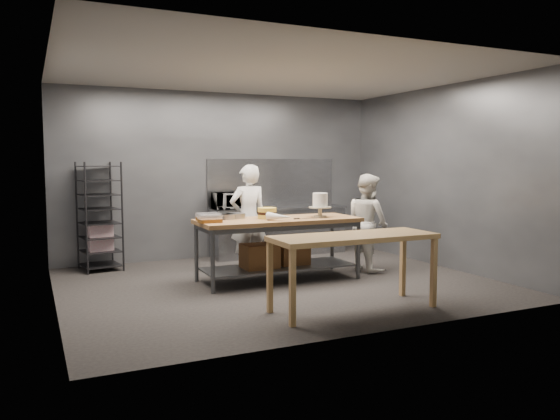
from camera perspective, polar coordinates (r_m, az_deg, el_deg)
name	(u,v)px	position (r m, az deg, el deg)	size (l,w,h in m)	color
ground	(279,283)	(7.97, -0.12, -7.64)	(6.00, 6.00, 0.00)	black
back_wall	(222,175)	(10.10, -6.05, 3.63)	(6.00, 0.04, 3.00)	#4C4F54
work_table	(277,242)	(8.05, -0.36, -3.36)	(2.40, 0.90, 0.92)	olive
near_counter	(354,242)	(6.49, 7.71, -3.33)	(2.00, 0.70, 0.90)	olive
back_counter	(279,231)	(10.26, -0.11, -2.19)	(2.60, 0.60, 0.90)	slate
splashback_panel	(272,182)	(10.45, -0.80, 2.89)	(2.60, 0.02, 0.90)	slate
speed_rack	(99,217)	(9.27, -18.34, -0.73)	(0.69, 0.73, 1.75)	black
chef_behind	(248,218)	(8.70, -3.34, -0.86)	(0.62, 0.41, 1.71)	white
chef_right	(368,222)	(8.88, 9.14, -1.28)	(0.76, 0.59, 1.56)	silver
microwave	(228,201)	(9.82, -5.42, 0.97)	(0.54, 0.37, 0.30)	black
frosted_cake_stand	(320,202)	(8.21, 4.22, 0.81)	(0.34, 0.34, 0.36)	#ACA48A
layer_cake	(267,213)	(8.01, -1.36, -0.32)	(0.27, 0.27, 0.16)	gold
cake_pans	(224,217)	(7.97, -5.83, -0.69)	(0.69, 0.40, 0.07)	gray
piping_bag	(280,217)	(7.70, -0.05, -0.70)	(0.12, 0.12, 0.38)	white
offset_spatula	(302,219)	(7.97, 2.32, -0.90)	(0.36, 0.02, 0.02)	slate
pastry_clamshells	(209,218)	(7.68, -7.45, -0.79)	(0.36, 0.46, 0.11)	brown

